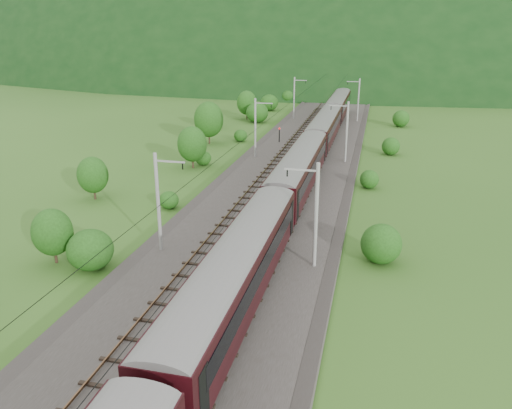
# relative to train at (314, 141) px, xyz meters

# --- Properties ---
(ground) EXTENTS (600.00, 600.00, 0.00)m
(ground) POSITION_rel_train_xyz_m (-2.40, -28.39, -3.73)
(ground) COLOR #2C541A
(ground) RESTS_ON ground
(railbed) EXTENTS (14.00, 220.00, 0.30)m
(railbed) POSITION_rel_train_xyz_m (-2.40, -18.39, -3.58)
(railbed) COLOR #38332D
(railbed) RESTS_ON ground
(track_left) EXTENTS (2.40, 220.00, 0.27)m
(track_left) POSITION_rel_train_xyz_m (-4.80, -18.39, -3.36)
(track_left) COLOR brown
(track_left) RESTS_ON railbed
(track_right) EXTENTS (2.40, 220.00, 0.27)m
(track_right) POSITION_rel_train_xyz_m (0.00, -18.39, -3.36)
(track_right) COLOR brown
(track_right) RESTS_ON railbed
(catenary_left) EXTENTS (2.54, 192.28, 8.00)m
(catenary_left) POSITION_rel_train_xyz_m (-8.52, 3.61, 0.76)
(catenary_left) COLOR gray
(catenary_left) RESTS_ON railbed
(catenary_right) EXTENTS (2.54, 192.28, 8.00)m
(catenary_right) POSITION_rel_train_xyz_m (3.72, 3.61, 0.76)
(catenary_right) COLOR gray
(catenary_right) RESTS_ON railbed
(overhead_wires) EXTENTS (4.83, 198.00, 0.03)m
(overhead_wires) POSITION_rel_train_xyz_m (-2.40, -18.39, 3.37)
(overhead_wires) COLOR black
(overhead_wires) RESTS_ON ground
(mountain_main) EXTENTS (504.00, 360.00, 244.00)m
(mountain_main) POSITION_rel_train_xyz_m (-2.40, 231.61, -3.73)
(mountain_main) COLOR black
(mountain_main) RESTS_ON ground
(mountain_ridge) EXTENTS (336.00, 280.00, 132.00)m
(mountain_ridge) POSITION_rel_train_xyz_m (-122.40, 271.61, -3.73)
(mountain_ridge) COLOR black
(mountain_ridge) RESTS_ON ground
(train) EXTENTS (3.18, 152.15, 5.54)m
(train) POSITION_rel_train_xyz_m (0.00, 0.00, 0.00)
(train) COLOR black
(train) RESTS_ON ground
(hazard_post_near) EXTENTS (0.18, 0.18, 1.70)m
(hazard_post_near) POSITION_rel_train_xyz_m (-3.01, 27.18, -2.58)
(hazard_post_near) COLOR red
(hazard_post_near) RESTS_ON railbed
(hazard_post_far) EXTENTS (0.16, 0.16, 1.52)m
(hazard_post_far) POSITION_rel_train_xyz_m (-2.05, 21.28, -2.68)
(hazard_post_far) COLOR red
(hazard_post_far) RESTS_ON railbed
(signal) EXTENTS (0.25, 0.25, 2.27)m
(signal) POSITION_rel_train_xyz_m (-7.15, 13.49, -2.10)
(signal) COLOR black
(signal) RESTS_ON railbed
(vegetation_left) EXTENTS (13.55, 141.06, 6.58)m
(vegetation_left) POSITION_rel_train_xyz_m (-16.27, -13.35, -1.09)
(vegetation_left) COLOR #1E4612
(vegetation_left) RESTS_ON ground
(vegetation_right) EXTENTS (7.16, 101.72, 2.83)m
(vegetation_right) POSITION_rel_train_xyz_m (9.36, -16.94, -2.45)
(vegetation_right) COLOR #1E4612
(vegetation_right) RESTS_ON ground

